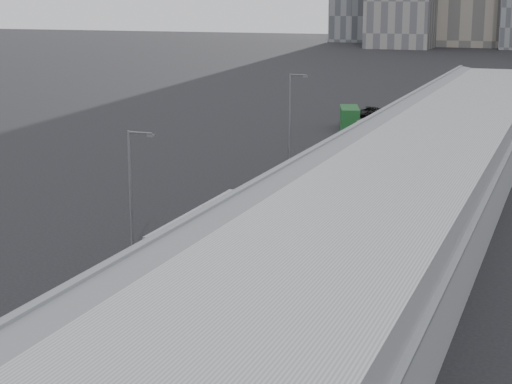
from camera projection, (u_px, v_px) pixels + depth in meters
The scene contains 17 objects.
sidewalk at pixel (332, 254), 59.49m from camera, with size 10.00×170.00×0.12m, color gray.
lane_line at pixel (194, 240), 63.11m from camera, with size 0.12×160.00×0.02m, color gold.
depot at pixel (390, 211), 57.35m from camera, with size 12.45×160.40×7.20m.
bus_2 at pixel (90, 327), 42.50m from camera, with size 2.98×12.64×3.67m.
bus_3 at pixel (210, 241), 56.77m from camera, with size 3.04×13.71×4.00m.
bus_4 at pixel (278, 202), 68.13m from camera, with size 2.89×12.61×3.67m.
bus_5 at pixel (324, 171), 79.58m from camera, with size 3.54×13.67×3.95m.
bus_6 at pixel (356, 146), 93.56m from camera, with size 2.81×12.54×3.66m.
bus_7 at pixel (383, 130), 104.57m from camera, with size 3.44×13.14×3.80m.
tree_1 at pixel (92, 352), 35.30m from camera, with size 1.21×1.21×3.96m.
tree_2 at pixel (302, 199), 62.11m from camera, with size 1.59×1.59×4.06m.
tree_3 at pixel (366, 148), 81.32m from camera, with size 2.19×2.19×4.56m.
tree_4 at pixel (415, 117), 103.65m from camera, with size 1.75×1.75×4.22m.
street_lamp_near at pixel (133, 183), 58.89m from camera, with size 2.04×0.22×8.68m.
street_lamp_far at pixel (292, 111), 92.31m from camera, with size 2.04×0.22×9.50m.
shipping_container at pixel (350, 118), 115.90m from camera, with size 2.41×6.88×2.93m, color #15451D.
suv at pixel (368, 112), 127.78m from camera, with size 2.41×5.24×1.46m, color black.
Camera 1 is at (24.16, -0.21, 17.60)m, focal length 60.00 mm.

